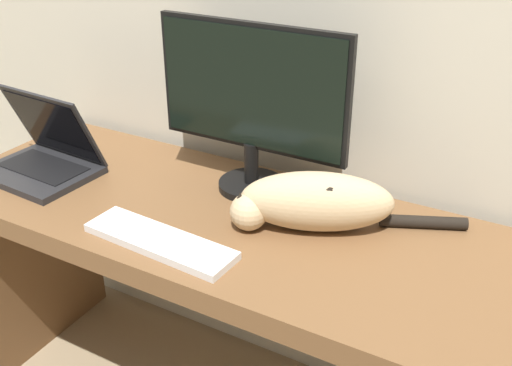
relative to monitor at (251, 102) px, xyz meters
The scene contains 5 objects.
desk 0.45m from the monitor, 98.17° to the right, with size 1.58×0.60×0.76m.
monitor is the anchor object (origin of this frame).
laptop 0.66m from the monitor, 160.06° to the right, with size 0.33×0.26×0.25m.
external_keyboard 0.44m from the monitor, 97.63° to the right, with size 0.41×0.14×0.02m.
cat 0.32m from the monitor, 25.10° to the right, with size 0.55×0.33×0.15m.
Camera 1 is at (0.77, -0.84, 1.56)m, focal length 42.00 mm.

